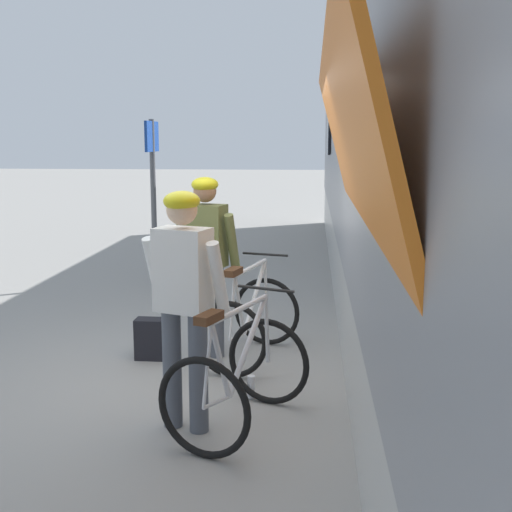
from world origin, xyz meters
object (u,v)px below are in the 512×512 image
cyclist_near_in_olive (206,251)px  bicycle_near_white (249,320)px  backpack_on_platform (150,339)px  platform_sign_post (153,173)px  bicycle_far_silver (238,377)px  water_bottle_near_the_bikes (251,387)px  train_car (491,154)px  cyclist_far_in_white (184,290)px

cyclist_near_in_olive → bicycle_near_white: 0.79m
backpack_on_platform → platform_sign_post: (-0.81, 3.54, 1.42)m
bicycle_far_silver → water_bottle_near_the_bikes: bearing=86.2°
train_car → bicycle_far_silver: 3.65m
cyclist_far_in_white → platform_sign_post: 5.28m
bicycle_far_silver → water_bottle_near_the_bikes: bicycle_far_silver is taller
bicycle_far_silver → train_car: bearing=45.3°
train_car → cyclist_far_in_white: 3.71m
cyclist_far_in_white → train_car: bearing=41.2°
train_car → backpack_on_platform: bearing=-165.5°
cyclist_far_in_white → platform_sign_post: platform_sign_post is taller
train_car → bicycle_far_silver: size_ratio=15.60×
bicycle_far_silver → cyclist_far_in_white: bearing=-176.1°
water_bottle_near_the_bikes → platform_sign_post: (-1.88, 4.43, 1.53)m
backpack_on_platform → cyclist_far_in_white: bearing=-65.8°
cyclist_far_in_white → platform_sign_post: bearing=106.0°
cyclist_near_in_olive → cyclist_far_in_white: (0.11, -1.66, 0.00)m
cyclist_near_in_olive → bicycle_far_silver: bearing=-73.0°
cyclist_near_in_olive → train_car: bearing=14.2°
cyclist_far_in_white → water_bottle_near_the_bikes: 1.22m
cyclist_near_in_olive → cyclist_far_in_white: bearing=-86.2°
bicycle_far_silver → backpack_on_platform: (-1.03, 1.48, -0.20)m
cyclist_far_in_white → backpack_on_platform: (-0.65, 1.50, -0.85)m
bicycle_near_white → cyclist_near_in_olive: bearing=165.5°
bicycle_far_silver → water_bottle_near_the_bikes: 0.67m
bicycle_near_white → backpack_on_platform: 0.99m
platform_sign_post → water_bottle_near_the_bikes: bearing=-67.0°
train_car → cyclist_near_in_olive: (-2.81, -0.71, -0.91)m
water_bottle_near_the_bikes → backpack_on_platform: bearing=140.3°
train_car → platform_sign_post: train_car is taller
cyclist_far_in_white → bicycle_near_white: 1.71m
cyclist_near_in_olive → bicycle_far_silver: (0.50, -1.63, -0.65)m
bicycle_near_white → water_bottle_near_the_bikes: size_ratio=6.42×
bicycle_near_white → platform_sign_post: 4.11m
train_car → platform_sign_post: (-4.15, 2.68, -0.34)m
bicycle_near_white → train_car: bearing=19.1°
train_car → backpack_on_platform: train_car is taller
cyclist_near_in_olive → platform_sign_post: bearing=111.6°
backpack_on_platform → water_bottle_near_the_bikes: bearing=-38.7°
bicycle_far_silver → platform_sign_post: size_ratio=0.52×
bicycle_near_white → bicycle_far_silver: bearing=-87.5°
cyclist_far_in_white → bicycle_far_silver: bearing=3.9°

